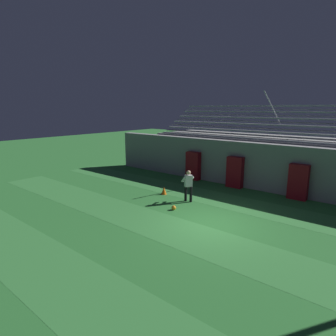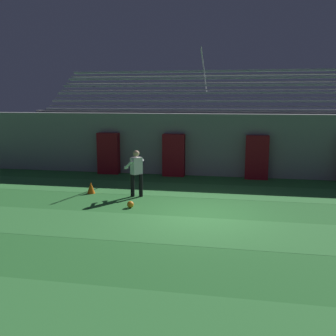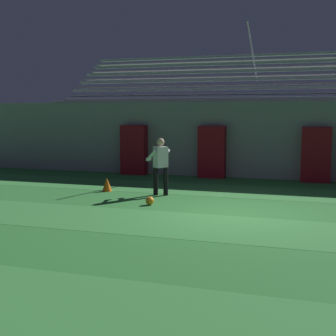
{
  "view_description": "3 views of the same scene",
  "coord_description": "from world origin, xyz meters",
  "px_view_note": "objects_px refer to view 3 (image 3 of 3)",
  "views": [
    {
      "loc": [
        5.61,
        -9.64,
        4.8
      ],
      "look_at": [
        -3.39,
        1.36,
        1.77
      ],
      "focal_mm": 30.0,
      "sensor_mm": 36.0,
      "label": 1
    },
    {
      "loc": [
        1.19,
        -11.35,
        3.46
      ],
      "look_at": [
        -1.27,
        1.59,
        1.14
      ],
      "focal_mm": 42.0,
      "sensor_mm": 36.0,
      "label": 2
    },
    {
      "loc": [
        1.82,
        -10.9,
        2.44
      ],
      "look_at": [
        -2.46,
        2.59,
        0.72
      ],
      "focal_mm": 50.0,
      "sensor_mm": 36.0,
      "label": 3
    }
  ],
  "objects_px": {
    "padding_pillar_far_left": "(134,150)",
    "traffic_cone": "(107,184)",
    "padding_pillar_gate_right": "(316,155)",
    "goalkeeper": "(160,163)",
    "padding_pillar_gate_left": "(212,152)",
    "soccer_ball": "(150,201)"
  },
  "relations": [
    {
      "from": "padding_pillar_far_left",
      "to": "traffic_cone",
      "type": "relative_size",
      "value": 4.54
    },
    {
      "from": "padding_pillar_gate_right",
      "to": "traffic_cone",
      "type": "relative_size",
      "value": 4.54
    },
    {
      "from": "padding_pillar_far_left",
      "to": "goalkeeper",
      "type": "distance_m",
      "value": 4.7
    },
    {
      "from": "traffic_cone",
      "to": "padding_pillar_far_left",
      "type": "bearing_deg",
      "value": 99.53
    },
    {
      "from": "padding_pillar_gate_left",
      "to": "traffic_cone",
      "type": "relative_size",
      "value": 4.54
    },
    {
      "from": "soccer_ball",
      "to": "traffic_cone",
      "type": "distance_m",
      "value": 2.57
    },
    {
      "from": "padding_pillar_gate_left",
      "to": "padding_pillar_far_left",
      "type": "distance_m",
      "value": 3.09
    },
    {
      "from": "padding_pillar_far_left",
      "to": "soccer_ball",
      "type": "height_order",
      "value": "padding_pillar_far_left"
    },
    {
      "from": "padding_pillar_gate_right",
      "to": "soccer_ball",
      "type": "relative_size",
      "value": 8.67
    },
    {
      "from": "padding_pillar_gate_right",
      "to": "padding_pillar_far_left",
      "type": "bearing_deg",
      "value": 180.0
    },
    {
      "from": "padding_pillar_gate_left",
      "to": "padding_pillar_far_left",
      "type": "bearing_deg",
      "value": 180.0
    },
    {
      "from": "padding_pillar_gate_left",
      "to": "padding_pillar_far_left",
      "type": "height_order",
      "value": "same"
    },
    {
      "from": "soccer_ball",
      "to": "padding_pillar_gate_right",
      "type": "bearing_deg",
      "value": 53.2
    },
    {
      "from": "padding_pillar_gate_right",
      "to": "traffic_cone",
      "type": "bearing_deg",
      "value": -147.54
    },
    {
      "from": "padding_pillar_gate_left",
      "to": "goalkeeper",
      "type": "xyz_separation_m",
      "value": [
        -0.65,
        -4.03,
        0.0
      ]
    },
    {
      "from": "padding_pillar_gate_right",
      "to": "padding_pillar_gate_left",
      "type": "bearing_deg",
      "value": 180.0
    },
    {
      "from": "padding_pillar_far_left",
      "to": "soccer_ball",
      "type": "bearing_deg",
      "value": -64.41
    },
    {
      "from": "padding_pillar_far_left",
      "to": "soccer_ball",
      "type": "distance_m",
      "value": 6.16
    },
    {
      "from": "padding_pillar_gate_right",
      "to": "traffic_cone",
      "type": "xyz_separation_m",
      "value": [
        -6.1,
        -3.88,
        -0.74
      ]
    },
    {
      "from": "padding_pillar_gate_right",
      "to": "goalkeeper",
      "type": "height_order",
      "value": "padding_pillar_gate_right"
    },
    {
      "from": "soccer_ball",
      "to": "padding_pillar_gate_left",
      "type": "bearing_deg",
      "value": 85.31
    },
    {
      "from": "padding_pillar_gate_left",
      "to": "traffic_cone",
      "type": "distance_m",
      "value": 4.64
    }
  ]
}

